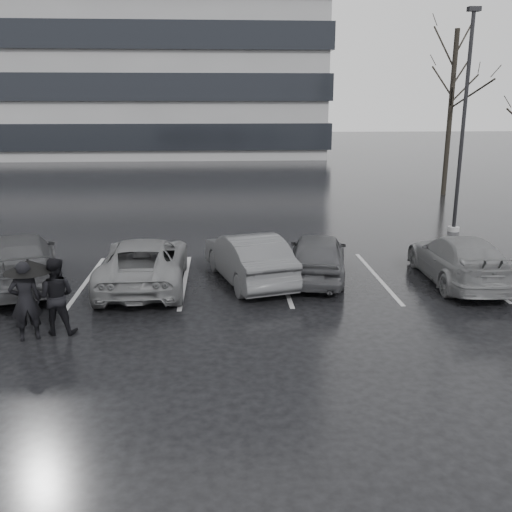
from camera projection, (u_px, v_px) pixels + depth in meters
The scene contains 13 objects.
ground at pixel (269, 309), 14.08m from camera, with size 160.00×160.00×0.00m, color black.
office_building at pixel (2, 0), 55.15m from camera, with size 61.00×26.00×29.00m.
car_main at pixel (317, 255), 16.38m from camera, with size 1.61×4.00×1.36m, color black.
car_west_a at pixel (248, 257), 16.09m from camera, with size 1.49×4.27×1.41m, color #2C2C2F.
car_west_b at pixel (144, 262), 15.71m from camera, with size 2.24×4.85×1.35m, color #4A4A4C.
car_west_c at pixel (18, 260), 15.74m from camera, with size 2.02×4.97×1.44m, color black.
car_east at pixel (459, 259), 16.05m from camera, with size 1.87×4.60×1.34m, color #4A4A4C.
pedestrian_left at pixel (26, 301), 12.09m from camera, with size 0.64×0.42×1.76m, color black.
pedestrian_right at pixel (56, 296), 12.45m from camera, with size 0.84×0.65×1.73m, color black.
umbrella at pixel (28, 266), 12.12m from camera, with size 1.03×1.03×1.75m.
lamp_post at pixel (462, 134), 21.46m from camera, with size 0.45×0.45×8.21m.
stall_stripes at pixel (234, 279), 16.44m from camera, with size 19.72×5.00×0.00m.
tree_north at pixel (450, 115), 29.98m from camera, with size 0.26×0.26×8.50m, color black.
Camera 1 is at (-1.14, -13.18, 5.00)m, focal length 40.00 mm.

